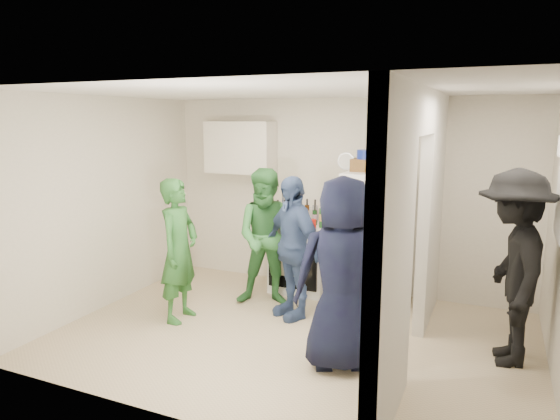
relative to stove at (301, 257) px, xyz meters
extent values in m
plane|color=#C5B18A|center=(0.43, -1.37, -0.45)|extent=(4.80, 4.80, 0.00)
plane|color=silver|center=(0.43, 0.33, 0.80)|extent=(4.80, 0.00, 4.80)
plane|color=silver|center=(0.43, -3.07, 0.80)|extent=(4.80, 0.00, 4.80)
plane|color=silver|center=(-1.97, -1.37, 0.80)|extent=(0.00, 3.40, 3.40)
plane|color=white|center=(0.43, -1.37, 2.05)|extent=(4.80, 4.80, 0.00)
cube|color=silver|center=(1.63, -0.27, 0.80)|extent=(0.12, 1.20, 2.50)
cube|color=silver|center=(1.63, -2.47, 0.80)|extent=(0.12, 1.20, 2.50)
cube|color=silver|center=(1.63, -1.37, 1.85)|extent=(0.12, 1.00, 0.40)
cube|color=white|center=(0.00, 0.00, 0.00)|extent=(0.75, 0.62, 0.89)
cube|color=silver|center=(-0.97, 0.15, 1.40)|extent=(0.95, 0.34, 0.70)
cube|color=white|center=(0.92, -0.03, 0.36)|extent=(0.66, 0.64, 1.61)
cube|color=brown|center=(0.82, 0.02, 1.24)|extent=(0.35, 0.25, 0.15)
cylinder|color=navy|center=(0.82, 0.02, 1.37)|extent=(0.24, 0.24, 0.11)
cylinder|color=yellow|center=(1.14, -0.13, 1.29)|extent=(0.09, 0.09, 0.25)
cylinder|color=white|center=(0.48, 0.31, 1.25)|extent=(0.22, 0.02, 0.22)
cube|color=olive|center=(0.43, 0.28, 0.90)|extent=(0.35, 0.08, 0.03)
cylinder|color=yellow|center=(-0.12, -0.22, 0.57)|extent=(0.09, 0.09, 0.25)
cylinder|color=red|center=(0.22, -0.20, 0.51)|extent=(0.09, 0.09, 0.12)
imported|color=#30692A|center=(-0.90, -1.44, 0.36)|extent=(0.42, 0.60, 1.60)
imported|color=#377D39|center=(-0.19, -0.62, 0.39)|extent=(0.97, 0.85, 1.66)
imported|color=#3A4C80|center=(0.22, -0.86, 0.37)|extent=(1.01, 0.86, 1.62)
imported|color=black|center=(1.08, -1.78, 0.43)|extent=(1.02, 0.87, 1.76)
imported|color=black|center=(2.46, -1.06, 0.46)|extent=(0.81, 1.24, 1.81)
cylinder|color=brown|center=(-0.29, 0.14, 0.57)|extent=(0.07, 0.07, 0.25)
cylinder|color=#194C1E|center=(-0.20, -0.10, 0.61)|extent=(0.08, 0.08, 0.32)
cylinder|color=silver|center=(-0.07, 0.16, 0.59)|extent=(0.07, 0.07, 0.30)
cylinder|color=brown|center=(0.03, -0.06, 0.57)|extent=(0.08, 0.08, 0.25)
cylinder|color=#9799A7|center=(0.12, 0.18, 0.60)|extent=(0.07, 0.07, 0.30)
cylinder|color=#173F1C|center=(0.17, 0.02, 0.58)|extent=(0.06, 0.06, 0.26)
cylinder|color=brown|center=(0.25, 0.13, 0.61)|extent=(0.07, 0.07, 0.32)
cylinder|color=#A8ACB4|center=(-0.29, -0.11, 0.60)|extent=(0.07, 0.07, 0.32)
cylinder|color=#4A270C|center=(0.04, 0.09, 0.61)|extent=(0.06, 0.06, 0.32)
cylinder|color=#205E22|center=(0.30, -0.09, 0.61)|extent=(0.07, 0.07, 0.33)
camera|label=1|loc=(2.27, -5.90, 1.79)|focal=32.00mm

